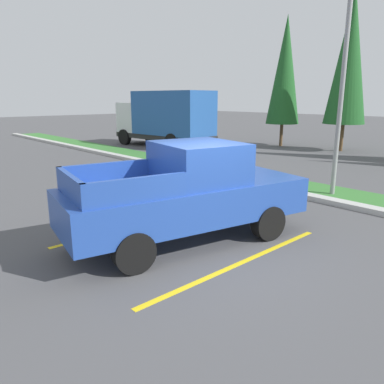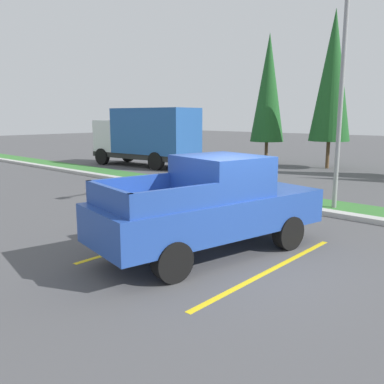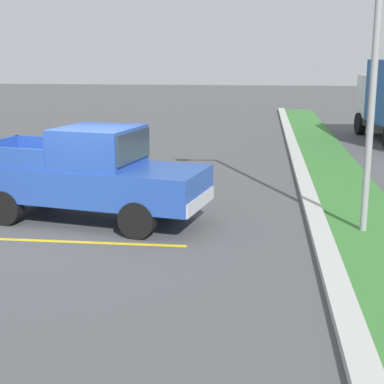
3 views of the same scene
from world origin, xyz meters
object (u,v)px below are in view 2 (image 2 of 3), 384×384
street_light (340,79)px  pickup_truck_main (212,206)px  cargo_truck_distant (147,135)px  traffic_cone (114,215)px  cypress_tree_leftmost (268,88)px  cypress_tree_left_inner (332,76)px

street_light → pickup_truck_main: bearing=-92.4°
pickup_truck_main → street_light: 6.45m
cargo_truck_distant → traffic_cone: size_ratio=11.67×
cypress_tree_leftmost → traffic_cone: (4.82, -15.35, -4.32)m
cargo_truck_distant → cypress_tree_left_inner: bearing=36.2°
cargo_truck_distant → cypress_tree_leftmost: 7.86m
cypress_tree_leftmost → cypress_tree_left_inner: size_ratio=0.90×
cypress_tree_left_inner → traffic_cone: size_ratio=14.48×
pickup_truck_main → street_light: size_ratio=0.79×
cypress_tree_left_inner → traffic_cone: cypress_tree_left_inner is taller
pickup_truck_main → cypress_tree_leftmost: cypress_tree_leftmost is taller
cargo_truck_distant → cypress_tree_leftmost: bearing=50.3°
cargo_truck_distant → cypress_tree_left_inner: cypress_tree_left_inner is taller
pickup_truck_main → cargo_truck_distant: (-12.89, 9.61, 0.81)m
pickup_truck_main → traffic_cone: size_ratio=9.16×
pickup_truck_main → cypress_tree_leftmost: (-8.19, 15.27, 3.57)m
cargo_truck_distant → street_light: bearing=-16.5°
traffic_cone → cargo_truck_distant: bearing=134.5°
street_light → cypress_tree_left_inner: 11.17m
pickup_truck_main → traffic_cone: pickup_truck_main is taller
pickup_truck_main → street_light: (0.24, 5.72, 2.98)m
cypress_tree_leftmost → traffic_cone: bearing=-72.6°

